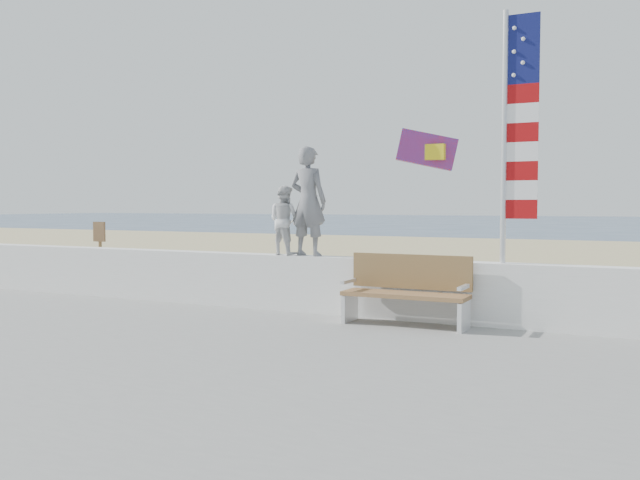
% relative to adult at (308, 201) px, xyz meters
% --- Properties ---
extents(ground, '(220.00, 220.00, 0.00)m').
position_rel_adult_xyz_m(ground, '(0.11, -2.00, -1.95)').
color(ground, '#324965').
rests_on(ground, ground).
extents(sand, '(90.00, 40.00, 0.08)m').
position_rel_adult_xyz_m(sand, '(0.11, 7.00, -1.91)').
color(sand, tan).
rests_on(sand, ground).
extents(seawall, '(30.00, 0.35, 0.90)m').
position_rel_adult_xyz_m(seawall, '(0.11, 0.00, -1.32)').
color(seawall, white).
rests_on(seawall, boardwalk).
extents(adult, '(0.68, 0.48, 1.75)m').
position_rel_adult_xyz_m(adult, '(0.00, 0.00, 0.00)').
color(adult, slate).
rests_on(adult, seawall).
extents(child, '(0.62, 0.53, 1.13)m').
position_rel_adult_xyz_m(child, '(-0.44, 0.00, -0.31)').
color(child, silver).
rests_on(child, seawall).
extents(bench, '(1.80, 0.57, 1.00)m').
position_rel_adult_xyz_m(bench, '(1.82, -0.45, -1.27)').
color(bench, '#966B41').
rests_on(bench, boardwalk).
extents(flag, '(0.50, 0.08, 3.50)m').
position_rel_adult_xyz_m(flag, '(3.20, -0.00, 1.04)').
color(flag, silver).
rests_on(flag, seawall).
extents(parafoil_kite, '(1.09, 0.60, 0.73)m').
position_rel_adult_xyz_m(parafoil_kite, '(1.47, 1.66, 0.88)').
color(parafoil_kite, red).
rests_on(parafoil_kite, ground).
extents(sign, '(0.32, 0.07, 1.46)m').
position_rel_adult_xyz_m(sign, '(-5.53, 1.11, -1.01)').
color(sign, olive).
rests_on(sign, sand).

